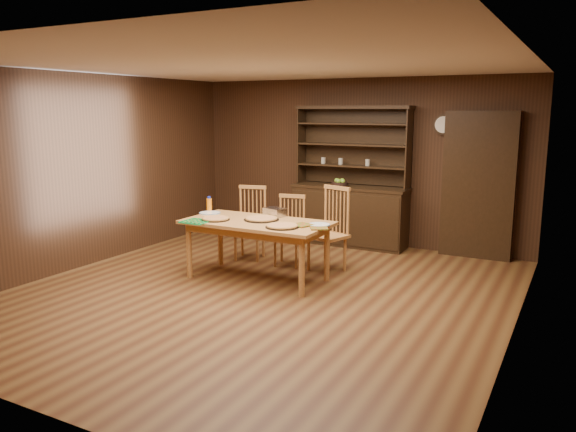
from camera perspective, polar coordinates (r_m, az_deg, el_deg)
The scene contains 20 objects.
floor at distance 6.64m, azimuth -2.80°, elevation -7.85°, with size 6.00×6.00×0.00m, color brown.
room_shell at distance 6.31m, azimuth -2.93°, elevation 5.85°, with size 6.00×6.00×6.00m.
china_hutch at distance 8.90m, azimuth 6.31°, elevation 0.86°, with size 1.84×0.52×2.17m.
doorway at distance 8.46m, azimuth 18.79°, elevation 2.95°, with size 1.00×0.18×2.10m, color black.
wall_clock at distance 8.56m, azimuth 15.53°, elevation 8.93°, with size 0.30×0.05×0.30m.
dining_table at distance 7.01m, azimuth -3.17°, elevation -1.20°, with size 1.82×0.91×0.75m.
chair_left at distance 8.08m, azimuth -3.79°, elevation -0.41°, with size 0.52×0.50×1.04m.
chair_center at distance 7.74m, azimuth 0.23°, elevation -1.22°, with size 0.46×0.44×0.97m.
chair_right at distance 7.46m, azimuth 4.43°, elevation -1.02°, with size 0.57×0.56×1.12m.
pizza_left at distance 7.11m, azimuth -7.37°, elevation -0.27°, with size 0.36×0.36×0.04m.
pizza_right at distance 6.60m, azimuth -0.60°, elevation -1.02°, with size 0.40×0.40×0.04m.
pizza_center at distance 7.05m, azimuth -2.71°, elevation -0.27°, with size 0.44×0.44×0.04m.
cooling_rack at distance 7.03m, azimuth -9.32°, elevation -0.53°, with size 0.31×0.31×0.01m, color #0CA345, non-canonical shape.
plate_left at distance 7.56m, azimuth -7.95°, elevation 0.31°, with size 0.29×0.29×0.02m.
plate_right at distance 6.74m, azimuth 3.16°, elevation -0.88°, with size 0.27×0.27×0.02m.
foil_dish at distance 7.30m, azimuth -1.34°, elevation 0.41°, with size 0.27×0.19×0.11m, color white.
juice_bottle at distance 7.71m, azimuth -8.01°, elevation 1.17°, with size 0.07×0.07×0.21m.
pot_holder_a at distance 6.54m, azimuth 3.17°, elevation -1.24°, with size 0.20×0.20×0.01m, color #A12212.
pot_holder_b at distance 6.71m, azimuth 1.42°, elevation -0.92°, with size 0.22×0.22×0.02m, color #A12212.
fruit_bowl at distance 8.83m, azimuth 5.28°, elevation 3.36°, with size 0.26×0.26×0.12m.
Camera 1 is at (3.24, -5.39, 2.12)m, focal length 35.00 mm.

